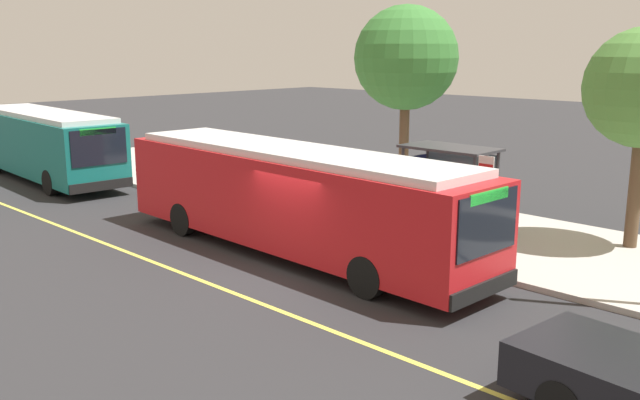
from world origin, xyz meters
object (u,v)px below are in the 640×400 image
object	(u,v)px
transit_bus_main	(293,196)
pedestrian_commuter	(377,200)
transit_bus_second	(45,143)
route_sign_post	(485,194)
waiting_bench	(451,209)

from	to	relation	value
transit_bus_main	pedestrian_commuter	bearing A→B (deg)	79.72
transit_bus_second	route_sign_post	world-z (taller)	same
pedestrian_commuter	transit_bus_second	bearing A→B (deg)	-169.96
waiting_bench	pedestrian_commuter	bearing A→B (deg)	-115.33
transit_bus_main	pedestrian_commuter	xyz separation A→B (m)	(0.54, 2.97, -0.50)
transit_bus_second	route_sign_post	bearing A→B (deg)	6.95
waiting_bench	pedestrian_commuter	xyz separation A→B (m)	(-1.10, -2.32, 0.48)
transit_bus_second	route_sign_post	size ratio (longest dim) A/B	3.90
pedestrian_commuter	route_sign_post	bearing A→B (deg)	-6.03
pedestrian_commuter	waiting_bench	bearing A→B (deg)	64.67
transit_bus_second	pedestrian_commuter	xyz separation A→B (m)	(16.08, 2.85, -0.50)
route_sign_post	waiting_bench	bearing A→B (deg)	135.72
route_sign_post	pedestrian_commuter	world-z (taller)	route_sign_post
transit_bus_main	route_sign_post	size ratio (longest dim) A/B	4.47
transit_bus_main	pedestrian_commuter	world-z (taller)	transit_bus_main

